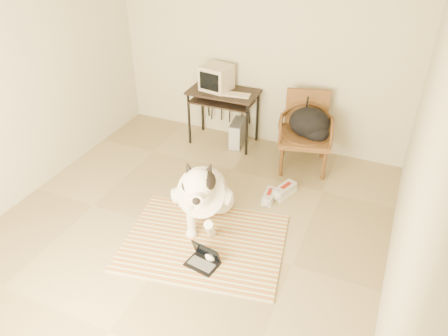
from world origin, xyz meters
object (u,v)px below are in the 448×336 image
Objects in this scene: laptop at (204,259)px; pc_tower at (237,133)px; crt_monitor at (216,78)px; backpack at (311,124)px; dog at (203,194)px; rattan_chair at (305,132)px; computer_desk at (223,99)px.

pc_tower is at bearing 104.09° from laptop.
backpack is (1.36, -0.20, -0.32)m from crt_monitor.
laptop is at bearing -64.58° from dog.
rattan_chair reaches higher than backpack.
rattan_chair is at bearing -8.22° from pc_tower.
computer_desk is at bearing 106.89° from dog.
dog reaches higher than computer_desk.
crt_monitor reaches higher than pc_tower.
laptop is at bearing -68.76° from crt_monitor.
computer_desk is 1.26m from backpack.
crt_monitor is (-0.11, 0.03, 0.27)m from computer_desk.
crt_monitor is at bearing 109.81° from dog.
laptop is (0.27, -0.57, -0.31)m from dog.
rattan_chair is at bearing 79.66° from laptop.
dog is 2.27× the size of backpack.
crt_monitor reaches higher than backpack.
dog is 3.59× the size of laptop.
rattan_chair is 1.82× the size of backpack.
crt_monitor reaches higher than laptop.
computer_desk is at bearing -177.54° from pc_tower.
crt_monitor is 0.79× the size of backpack.
dog is at bearing -70.19° from crt_monitor.
laptop is at bearing -70.87° from computer_desk.
computer_desk is (-0.52, 1.70, 0.28)m from dog.
dog reaches higher than pc_tower.
laptop is 0.63× the size of backpack.
pc_tower is (0.22, 0.01, -0.48)m from computer_desk.
rattan_chair is 0.15m from backpack.
dog is 1.80m from computer_desk.
backpack is (0.73, 1.53, 0.23)m from dog.
crt_monitor is 1.41m from backpack.
dog is at bearing 115.42° from laptop.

